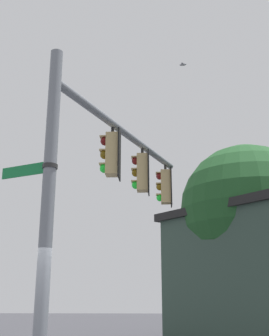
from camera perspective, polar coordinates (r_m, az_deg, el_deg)
name	(u,v)px	position (r m, az deg, el deg)	size (l,w,h in m)	color
signal_pole	(48,208)	(7.88, -11.61, -5.25)	(0.25, 0.25, 6.45)	slate
mast_arm	(127,134)	(11.21, -1.02, 4.53)	(0.19, 0.19, 6.36)	slate
traffic_light_nearest_pole	(111,154)	(10.29, -3.12, 1.85)	(0.54, 0.49, 1.31)	black
traffic_light_mid_inner	(142,173)	(11.78, 0.97, -0.62)	(0.54, 0.49, 1.31)	black
traffic_light_mid_outer	(165,187)	(13.33, 4.13, -2.52)	(0.54, 0.49, 1.31)	black
street_name_sign	(36,169)	(8.27, -13.12, -0.11)	(0.60, 1.21, 0.22)	#147238
bird_flying	(183,64)	(15.95, 6.53, 13.65)	(0.39, 0.27, 0.13)	gray
tree_by_storefront	(247,210)	(16.95, 14.88, -5.49)	(5.07, 5.07, 7.42)	#4C3823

